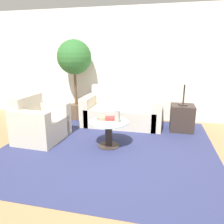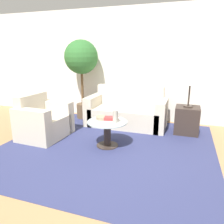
{
  "view_description": "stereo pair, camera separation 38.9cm",
  "coord_description": "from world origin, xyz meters",
  "px_view_note": "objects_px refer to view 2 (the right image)",
  "views": [
    {
      "loc": [
        0.86,
        -2.65,
        1.56
      ],
      "look_at": [
        0.01,
        1.02,
        0.55
      ],
      "focal_mm": 35.0,
      "sensor_mm": 36.0,
      "label": 1
    },
    {
      "loc": [
        1.23,
        -2.54,
        1.56
      ],
      "look_at": [
        0.01,
        1.02,
        0.55
      ],
      "focal_mm": 35.0,
      "sensor_mm": 36.0,
      "label": 2
    }
  ],
  "objects_px": {
    "sofa_main": "(127,112)",
    "table_lamp": "(191,79)",
    "armchair": "(43,122)",
    "vase": "(115,116)",
    "book_stack": "(111,118)",
    "coffee_table": "(107,130)",
    "bowl": "(102,118)",
    "potted_plant": "(81,61)"
  },
  "relations": [
    {
      "from": "potted_plant",
      "to": "table_lamp",
      "type": "bearing_deg",
      "value": -6.95
    },
    {
      "from": "table_lamp",
      "to": "book_stack",
      "type": "distance_m",
      "value": 1.73
    },
    {
      "from": "vase",
      "to": "book_stack",
      "type": "xyz_separation_m",
      "value": [
        -0.11,
        0.11,
        -0.08
      ]
    },
    {
      "from": "book_stack",
      "to": "coffee_table",
      "type": "bearing_deg",
      "value": -121.3
    },
    {
      "from": "armchair",
      "to": "vase",
      "type": "distance_m",
      "value": 1.51
    },
    {
      "from": "coffee_table",
      "to": "potted_plant",
      "type": "distance_m",
      "value": 2.15
    },
    {
      "from": "coffee_table",
      "to": "book_stack",
      "type": "relative_size",
      "value": 2.59
    },
    {
      "from": "table_lamp",
      "to": "vase",
      "type": "distance_m",
      "value": 1.7
    },
    {
      "from": "sofa_main",
      "to": "table_lamp",
      "type": "bearing_deg",
      "value": -5.8
    },
    {
      "from": "table_lamp",
      "to": "book_stack",
      "type": "relative_size",
      "value": 2.72
    },
    {
      "from": "sofa_main",
      "to": "coffee_table",
      "type": "relative_size",
      "value": 2.54
    },
    {
      "from": "sofa_main",
      "to": "bowl",
      "type": "bearing_deg",
      "value": -96.99
    },
    {
      "from": "sofa_main",
      "to": "armchair",
      "type": "height_order",
      "value": "sofa_main"
    },
    {
      "from": "potted_plant",
      "to": "book_stack",
      "type": "distance_m",
      "value": 2.01
    },
    {
      "from": "vase",
      "to": "table_lamp",
      "type": "bearing_deg",
      "value": 45.18
    },
    {
      "from": "armchair",
      "to": "coffee_table",
      "type": "xyz_separation_m",
      "value": [
        1.33,
        -0.03,
        0.0
      ]
    },
    {
      "from": "table_lamp",
      "to": "vase",
      "type": "xyz_separation_m",
      "value": [
        -1.13,
        -1.14,
        -0.54
      ]
    },
    {
      "from": "coffee_table",
      "to": "table_lamp",
      "type": "relative_size",
      "value": 0.95
    },
    {
      "from": "sofa_main",
      "to": "bowl",
      "type": "xyz_separation_m",
      "value": [
        -0.14,
        -1.18,
        0.19
      ]
    },
    {
      "from": "armchair",
      "to": "vase",
      "type": "relative_size",
      "value": 4.65
    },
    {
      "from": "book_stack",
      "to": "bowl",
      "type": "bearing_deg",
      "value": 174.71
    },
    {
      "from": "bowl",
      "to": "coffee_table",
      "type": "bearing_deg",
      "value": -31.85
    },
    {
      "from": "coffee_table",
      "to": "table_lamp",
      "type": "distance_m",
      "value": 1.89
    },
    {
      "from": "sofa_main",
      "to": "book_stack",
      "type": "bearing_deg",
      "value": -88.79
    },
    {
      "from": "sofa_main",
      "to": "book_stack",
      "type": "xyz_separation_m",
      "value": [
        0.02,
        -1.16,
        0.19
      ]
    },
    {
      "from": "coffee_table",
      "to": "bowl",
      "type": "height_order",
      "value": "bowl"
    },
    {
      "from": "bowl",
      "to": "armchair",
      "type": "bearing_deg",
      "value": -177.42
    },
    {
      "from": "vase",
      "to": "bowl",
      "type": "bearing_deg",
      "value": 161.73
    },
    {
      "from": "sofa_main",
      "to": "vase",
      "type": "xyz_separation_m",
      "value": [
        0.14,
        -1.27,
        0.27
      ]
    },
    {
      "from": "armchair",
      "to": "potted_plant",
      "type": "relative_size",
      "value": 0.51
    },
    {
      "from": "table_lamp",
      "to": "bowl",
      "type": "bearing_deg",
      "value": -143.52
    },
    {
      "from": "table_lamp",
      "to": "book_stack",
      "type": "height_order",
      "value": "table_lamp"
    },
    {
      "from": "armchair",
      "to": "table_lamp",
      "type": "bearing_deg",
      "value": -64.53
    },
    {
      "from": "potted_plant",
      "to": "book_stack",
      "type": "bearing_deg",
      "value": -47.84
    },
    {
      "from": "coffee_table",
      "to": "bowl",
      "type": "xyz_separation_m",
      "value": [
        -0.13,
        0.08,
        0.19
      ]
    },
    {
      "from": "coffee_table",
      "to": "armchair",
      "type": "bearing_deg",
      "value": 178.77
    },
    {
      "from": "sofa_main",
      "to": "potted_plant",
      "type": "xyz_separation_m",
      "value": [
        -1.18,
        0.17,
        1.11
      ]
    },
    {
      "from": "vase",
      "to": "sofa_main",
      "type": "bearing_deg",
      "value": 96.23
    },
    {
      "from": "vase",
      "to": "book_stack",
      "type": "distance_m",
      "value": 0.18
    },
    {
      "from": "sofa_main",
      "to": "coffee_table",
      "type": "height_order",
      "value": "sofa_main"
    },
    {
      "from": "armchair",
      "to": "vase",
      "type": "height_order",
      "value": "armchair"
    },
    {
      "from": "armchair",
      "to": "sofa_main",
      "type": "bearing_deg",
      "value": -44.88
    }
  ]
}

